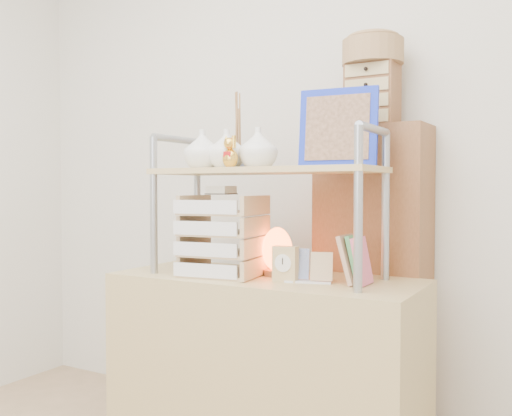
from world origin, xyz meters
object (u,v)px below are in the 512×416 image
Objects in this scene: letter_tray at (222,240)px; salt_lamp at (277,251)px; desk at (265,372)px; cabinet at (373,288)px.

salt_lamp is at bearing 29.06° from letter_tray.
salt_lamp reaches higher than desk.
cabinet is (0.31, 0.37, 0.30)m from desk.
cabinet is at bearing 42.76° from letter_tray.
desk is 0.47m from salt_lamp.
cabinet is at bearing 49.59° from salt_lamp.
cabinet reaches higher than desk.
letter_tray is at bearing -150.94° from salt_lamp.
cabinet is 3.83× the size of letter_tray.
cabinet is at bearing 49.94° from desk.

